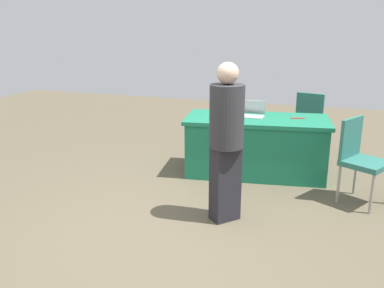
{
  "coord_description": "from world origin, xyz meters",
  "views": [
    {
      "loc": [
        -1.34,
        3.2,
        1.96
      ],
      "look_at": [
        -0.18,
        -0.24,
        0.9
      ],
      "focal_mm": 38.79,
      "sensor_mm": 36.0,
      "label": 1
    }
  ],
  "objects_px": {
    "table_foreground": "(256,146)",
    "chair_tucked_right": "(360,155)",
    "person_attendee_browsing": "(226,136)",
    "chair_aisle": "(311,118)",
    "yarn_ball": "(223,113)",
    "laptop_silver": "(252,113)",
    "scissors_red": "(297,118)"
  },
  "relations": [
    {
      "from": "table_foreground",
      "to": "chair_tucked_right",
      "type": "distance_m",
      "value": 1.39
    },
    {
      "from": "table_foreground",
      "to": "person_attendee_browsing",
      "type": "relative_size",
      "value": 1.21
    },
    {
      "from": "chair_aisle",
      "to": "yarn_ball",
      "type": "relative_size",
      "value": 7.84
    },
    {
      "from": "chair_tucked_right",
      "to": "yarn_ball",
      "type": "relative_size",
      "value": 7.89
    },
    {
      "from": "table_foreground",
      "to": "chair_tucked_right",
      "type": "relative_size",
      "value": 2.05
    },
    {
      "from": "yarn_ball",
      "to": "chair_aisle",
      "type": "bearing_deg",
      "value": -128.43
    },
    {
      "from": "chair_tucked_right",
      "to": "laptop_silver",
      "type": "distance_m",
      "value": 1.5
    },
    {
      "from": "table_foreground",
      "to": "yarn_ball",
      "type": "height_order",
      "value": "yarn_ball"
    },
    {
      "from": "laptop_silver",
      "to": "yarn_ball",
      "type": "relative_size",
      "value": 2.64
    },
    {
      "from": "person_attendee_browsing",
      "to": "table_foreground",
      "type": "bearing_deg",
      "value": 40.13
    },
    {
      "from": "chair_tucked_right",
      "to": "chair_aisle",
      "type": "bearing_deg",
      "value": -131.5
    },
    {
      "from": "person_attendee_browsing",
      "to": "scissors_red",
      "type": "relative_size",
      "value": 8.96
    },
    {
      "from": "scissors_red",
      "to": "person_attendee_browsing",
      "type": "bearing_deg",
      "value": 50.69
    },
    {
      "from": "chair_tucked_right",
      "to": "scissors_red",
      "type": "height_order",
      "value": "chair_tucked_right"
    },
    {
      "from": "chair_tucked_right",
      "to": "chair_aisle",
      "type": "height_order",
      "value": "chair_tucked_right"
    },
    {
      "from": "scissors_red",
      "to": "yarn_ball",
      "type": "bearing_deg",
      "value": -5.59
    },
    {
      "from": "chair_tucked_right",
      "to": "chair_aisle",
      "type": "distance_m",
      "value": 1.9
    },
    {
      "from": "chair_aisle",
      "to": "laptop_silver",
      "type": "xyz_separation_m",
      "value": [
        0.72,
        1.17,
        0.26
      ]
    },
    {
      "from": "chair_aisle",
      "to": "laptop_silver",
      "type": "bearing_deg",
      "value": -106.37
    },
    {
      "from": "chair_tucked_right",
      "to": "laptop_silver",
      "type": "relative_size",
      "value": 2.99
    },
    {
      "from": "chair_aisle",
      "to": "scissors_red",
      "type": "bearing_deg",
      "value": -81.68
    },
    {
      "from": "table_foreground",
      "to": "chair_aisle",
      "type": "relative_size",
      "value": 2.06
    },
    {
      "from": "table_foreground",
      "to": "chair_tucked_right",
      "type": "xyz_separation_m",
      "value": [
        -1.26,
        0.56,
        0.16
      ]
    },
    {
      "from": "chair_aisle",
      "to": "person_attendee_browsing",
      "type": "distance_m",
      "value": 2.81
    },
    {
      "from": "person_attendee_browsing",
      "to": "laptop_silver",
      "type": "distance_m",
      "value": 1.53
    },
    {
      "from": "yarn_ball",
      "to": "chair_tucked_right",
      "type": "bearing_deg",
      "value": 165.19
    },
    {
      "from": "chair_aisle",
      "to": "yarn_ball",
      "type": "height_order",
      "value": "chair_aisle"
    },
    {
      "from": "yarn_ball",
      "to": "scissors_red",
      "type": "relative_size",
      "value": 0.67
    },
    {
      "from": "laptop_silver",
      "to": "scissors_red",
      "type": "relative_size",
      "value": 1.78
    },
    {
      "from": "table_foreground",
      "to": "chair_aisle",
      "type": "xyz_separation_m",
      "value": [
        -0.64,
        -1.23,
        0.16
      ]
    },
    {
      "from": "chair_tucked_right",
      "to": "table_foreground",
      "type": "bearing_deg",
      "value": -84.44
    },
    {
      "from": "table_foreground",
      "to": "person_attendee_browsing",
      "type": "height_order",
      "value": "person_attendee_browsing"
    }
  ]
}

